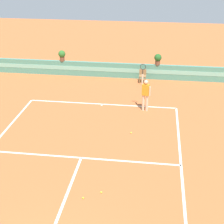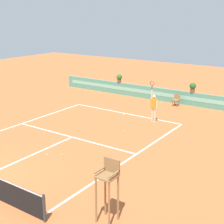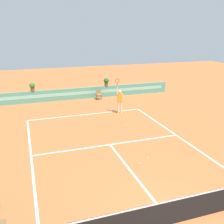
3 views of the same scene
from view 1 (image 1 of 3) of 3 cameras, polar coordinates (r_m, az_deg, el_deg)
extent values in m
plane|color=#BC6033|center=(14.14, -5.51, -8.49)|extent=(60.00, 60.00, 0.00)
cube|color=white|center=(19.19, -1.66, 1.33)|extent=(8.22, 0.10, 0.01)
cube|color=white|center=(14.46, -5.16, -7.60)|extent=(8.22, 0.10, 0.01)
cube|color=white|center=(12.00, -8.55, -15.90)|extent=(0.10, 6.40, 0.01)
cube|color=white|center=(13.84, 11.51, -9.76)|extent=(0.10, 11.89, 0.01)
cube|color=white|center=(19.10, -1.71, 1.20)|extent=(0.10, 0.20, 0.01)
cube|color=#4C8E7A|center=(23.15, 0.11, 7.00)|extent=(18.00, 0.20, 1.00)
cube|color=#7ABCA8|center=(23.04, 0.08, 7.04)|extent=(17.10, 0.01, 0.28)
cylinder|color=olive|center=(22.17, 4.61, 5.30)|extent=(0.05, 0.05, 0.45)
cylinder|color=olive|center=(22.15, 5.52, 5.25)|extent=(0.05, 0.05, 0.45)
cylinder|color=olive|center=(22.50, 4.66, 5.61)|extent=(0.05, 0.05, 0.45)
cylinder|color=olive|center=(22.48, 5.56, 5.56)|extent=(0.05, 0.05, 0.45)
cube|color=olive|center=(22.24, 5.11, 6.02)|extent=(0.44, 0.44, 0.04)
cube|color=olive|center=(22.36, 5.16, 6.68)|extent=(0.44, 0.04, 0.36)
cylinder|color=beige|center=(18.31, 5.83, 1.49)|extent=(0.14, 0.14, 0.90)
cylinder|color=beige|center=(18.36, 5.23, 1.58)|extent=(0.14, 0.14, 0.90)
cube|color=orange|center=(18.04, 5.63, 3.71)|extent=(0.40, 0.29, 0.60)
sphere|color=beige|center=(17.89, 5.69, 4.99)|extent=(0.22, 0.22, 0.22)
cylinder|color=beige|center=(17.89, 5.09, 5.43)|extent=(0.09, 0.09, 0.55)
cylinder|color=black|center=(17.75, 5.14, 6.70)|extent=(0.04, 0.04, 0.24)
torus|color=#262626|center=(17.67, 5.17, 7.50)|extent=(0.31, 0.10, 0.31)
cylinder|color=beige|center=(18.01, 6.30, 3.47)|extent=(0.09, 0.09, 0.50)
sphere|color=#CCE033|center=(12.35, -4.83, -14.07)|extent=(0.07, 0.07, 0.07)
sphere|color=#CCE033|center=(12.55, -1.80, -13.22)|extent=(0.07, 0.07, 0.07)
sphere|color=#CCE033|center=(16.20, 3.20, -3.47)|extent=(0.07, 0.07, 0.07)
cylinder|color=brown|center=(22.77, 7.61, 8.15)|extent=(0.32, 0.32, 0.28)
sphere|color=#235B23|center=(22.67, 7.66, 8.98)|extent=(0.48, 0.48, 0.48)
cylinder|color=brown|center=(23.64, -8.30, 8.76)|extent=(0.32, 0.32, 0.28)
sphere|color=#2D6B28|center=(23.54, -8.35, 9.56)|extent=(0.48, 0.48, 0.48)
camera|label=2|loc=(8.87, 100.23, -14.48)|focal=53.40mm
camera|label=3|loc=(7.26, -81.40, -12.37)|focal=42.37mm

